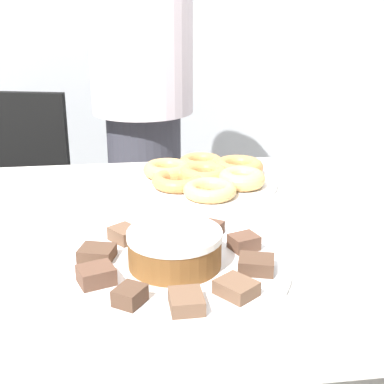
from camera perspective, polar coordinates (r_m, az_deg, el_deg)
The scene contains 23 objects.
table at distance 1.12m, azimuth -1.67°, elevation -7.43°, with size 1.74×0.92×0.75m.
person_standing at distance 1.84m, azimuth -5.28°, elevation 9.97°, with size 0.34×0.34×1.64m.
office_chair_left at distance 2.03m, azimuth -19.15°, elevation -3.59°, with size 0.53×0.53×0.87m.
plate_cake at distance 0.91m, azimuth -1.83°, elevation -8.03°, with size 0.39×0.39×0.01m.
plate_donuts at distance 1.32m, azimuth 1.25°, elevation 1.03°, with size 0.36×0.36×0.01m.
frosted_cake at distance 0.89m, azimuth -1.86°, elevation -6.00°, with size 0.16×0.16×0.06m.
lamington_0 at distance 0.78m, azimuth -0.60°, elevation -11.58°, with size 0.05×0.06×0.02m.
lamington_1 at distance 0.82m, azimuth 4.76°, elevation -10.16°, with size 0.07×0.07×0.02m.
lamington_2 at distance 0.89m, azimuth 6.88°, elevation -7.67°, with size 0.07×0.06×0.02m.
lamington_3 at distance 0.96m, azimuth 5.56°, elevation -5.34°, with size 0.06×0.05×0.03m.
lamington_4 at distance 1.01m, azimuth 1.90°, elevation -3.98°, with size 0.06×0.06×0.02m.
lamington_5 at distance 1.02m, azimuth -2.78°, elevation -3.63°, with size 0.04×0.05×0.03m.
lamington_6 at distance 1.00m, azimuth -7.21°, elevation -4.48°, with size 0.06×0.07×0.03m.
lamington_7 at distance 0.94m, azimuth -10.10°, elevation -6.43°, with size 0.07×0.06×0.02m.
lamington_8 at distance 0.86m, azimuth -10.18°, elevation -8.71°, with size 0.07×0.06×0.03m.
lamington_9 at distance 0.80m, azimuth -6.65°, elevation -10.91°, with size 0.06×0.06×0.03m.
donut_0 at distance 1.31m, azimuth 1.26°, elevation 1.96°, with size 0.12×0.12×0.04m.
donut_1 at distance 1.21m, azimuth 1.91°, elevation 0.21°, with size 0.12×0.12×0.03m.
donut_2 at distance 1.27m, azimuth 5.31°, elevation 1.43°, with size 0.11×0.11×0.04m.
donut_3 at distance 1.37m, azimuth 4.98°, elevation 2.71°, with size 0.13×0.13×0.04m.
donut_4 at distance 1.42m, azimuth 0.97°, elevation 3.20°, with size 0.12×0.12×0.03m.
donut_5 at distance 1.35m, azimuth -2.68°, elevation 2.43°, with size 0.12×0.12×0.03m.
donut_6 at distance 1.27m, azimuth -1.49°, elevation 1.24°, with size 0.13×0.13×0.03m.
Camera 1 is at (-0.10, -0.99, 1.18)m, focal length 50.00 mm.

